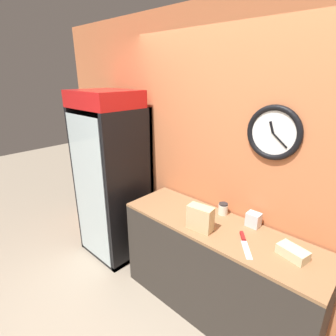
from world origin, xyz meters
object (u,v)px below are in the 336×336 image
object	(u,v)px
sandwich_stack_bottom	(200,225)
condiment_jar	(223,209)
sandwich_stack_middle	(200,218)
chefs_knife	(244,241)
napkin_dispenser	(253,220)
beverage_cooler	(115,169)
sandwich_stack_top	(201,211)
sandwich_flat_left	(293,253)

from	to	relation	value
sandwich_stack_bottom	condiment_jar	world-z (taller)	condiment_jar
sandwich_stack_middle	chefs_knife	size ratio (longest dim) A/B	0.80
chefs_knife	sandwich_stack_middle	bearing A→B (deg)	-165.78
chefs_knife	napkin_dispenser	distance (m)	0.27
beverage_cooler	sandwich_stack_middle	bearing A→B (deg)	-5.93
sandwich_stack_top	sandwich_flat_left	distance (m)	0.72
condiment_jar	sandwich_stack_top	bearing A→B (deg)	-90.72
beverage_cooler	sandwich_stack_middle	size ratio (longest dim) A/B	8.90
sandwich_stack_middle	condiment_jar	size ratio (longest dim) A/B	2.06
sandwich_stack_bottom	condiment_jar	size ratio (longest dim) A/B	2.05
sandwich_stack_bottom	chefs_knife	world-z (taller)	sandwich_stack_bottom
chefs_knife	beverage_cooler	bearing A→B (deg)	178.31
beverage_cooler	condiment_jar	distance (m)	1.36
sandwich_flat_left	sandwich_stack_middle	bearing A→B (deg)	-166.86
condiment_jar	napkin_dispenser	xyz separation A→B (m)	(0.29, -0.00, 0.01)
sandwich_flat_left	sandwich_stack_top	bearing A→B (deg)	-166.86
sandwich_flat_left	condiment_jar	size ratio (longest dim) A/B	2.08
beverage_cooler	condiment_jar	size ratio (longest dim) A/B	18.32
beverage_cooler	sandwich_stack_top	size ratio (longest dim) A/B	8.90
sandwich_stack_bottom	sandwich_stack_top	size ratio (longest dim) A/B	1.00
sandwich_stack_bottom	sandwich_stack_middle	distance (m)	0.07
sandwich_stack_middle	sandwich_flat_left	xyz separation A→B (m)	(0.68, 0.16, -0.07)
sandwich_stack_middle	sandwich_stack_top	size ratio (longest dim) A/B	1.00
sandwich_stack_middle	condiment_jar	distance (m)	0.35
chefs_knife	condiment_jar	world-z (taller)	condiment_jar
sandwich_stack_middle	napkin_dispenser	size ratio (longest dim) A/B	1.84
beverage_cooler	chefs_knife	distance (m)	1.70
sandwich_stack_bottom	sandwich_stack_top	world-z (taller)	sandwich_stack_top
chefs_knife	condiment_jar	bearing A→B (deg)	143.55
chefs_knife	condiment_jar	xyz separation A→B (m)	(-0.35, 0.26, 0.04)
sandwich_stack_bottom	sandwich_stack_middle	size ratio (longest dim) A/B	1.00
beverage_cooler	napkin_dispenser	bearing A→B (deg)	7.14
sandwich_flat_left	condiment_jar	distance (m)	0.70
sandwich_stack_bottom	napkin_dispenser	world-z (taller)	napkin_dispenser
sandwich_stack_bottom	chefs_knife	size ratio (longest dim) A/B	0.80
chefs_knife	napkin_dispenser	xyz separation A→B (m)	(-0.05, 0.26, 0.05)
beverage_cooler	sandwich_flat_left	distance (m)	2.03
condiment_jar	napkin_dispenser	bearing A→B (deg)	-0.34
sandwich_stack_top	napkin_dispenser	distance (m)	0.47
sandwich_stack_bottom	chefs_knife	xyz separation A→B (m)	(0.35, 0.09, -0.03)
condiment_jar	sandwich_stack_bottom	bearing A→B (deg)	-90.72
sandwich_stack_top	condiment_jar	distance (m)	0.37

